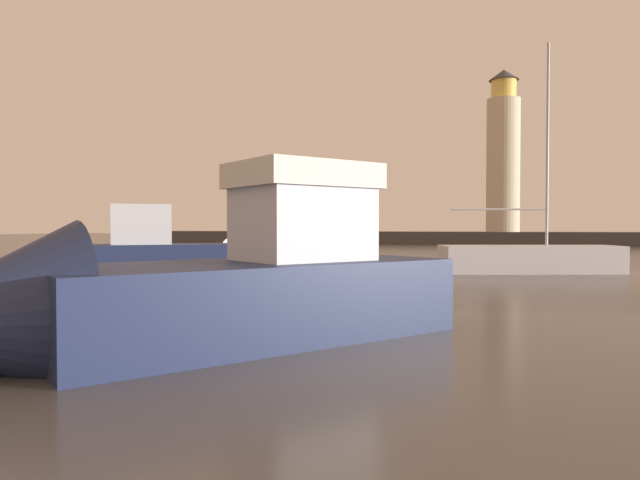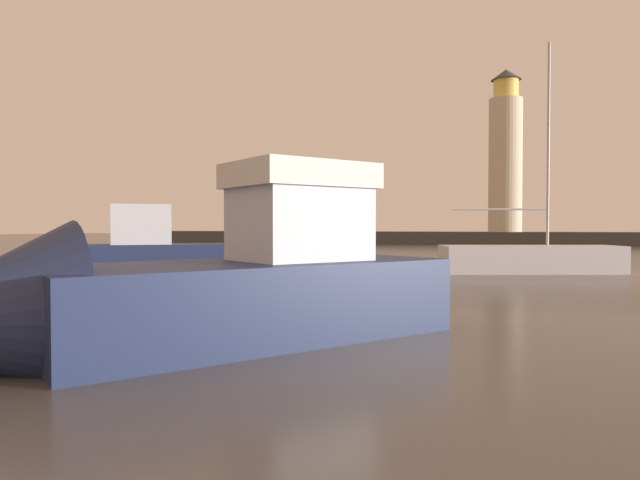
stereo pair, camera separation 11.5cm
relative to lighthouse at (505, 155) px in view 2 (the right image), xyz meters
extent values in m
plane|color=#4C4742|center=(-6.59, -32.15, -9.74)|extent=(220.00, 220.00, 0.00)
cube|color=#423F3D|center=(-6.59, 0.00, -9.04)|extent=(70.60, 4.81, 1.41)
cylinder|color=beige|center=(0.00, 0.00, -1.12)|extent=(3.53, 3.53, 14.42)
cylinder|color=#F2CC59|center=(0.00, 0.00, 7.10)|extent=(2.65, 2.65, 2.02)
cone|color=#33383D|center=(0.00, 0.00, 8.68)|extent=(3.18, 3.18, 1.15)
cube|color=white|center=(-15.84, -33.12, -9.28)|extent=(5.30, 4.27, 0.92)
cone|color=white|center=(-18.39, -31.49, -9.24)|extent=(2.25, 2.28, 1.70)
cube|color=#232328|center=(-15.15, -33.57, -8.30)|extent=(1.94, 1.90, 1.04)
cube|color=silver|center=(-15.15, -33.57, -7.59)|extent=(2.13, 2.09, 0.36)
cube|color=#1E284C|center=(-6.59, -55.83, -9.05)|extent=(6.78, 7.42, 1.40)
cube|color=silver|center=(-5.96, -55.05, -7.67)|extent=(2.84, 2.90, 1.35)
cube|color=silver|center=(-5.96, -55.05, -6.75)|extent=(3.13, 3.20, 0.47)
cube|color=#1E284C|center=(-13.48, -47.17, -9.04)|extent=(6.42, 5.16, 1.40)
cone|color=#1E284C|center=(-10.40, -45.13, -8.97)|extent=(2.48, 2.51, 1.86)
cube|color=silver|center=(-14.19, -47.64, -7.64)|extent=(2.41, 2.22, 1.40)
cube|color=silver|center=(-0.52, -38.83, -9.15)|extent=(7.94, 4.22, 1.19)
cylinder|color=#B7B7BC|center=(0.22, -38.63, -4.13)|extent=(0.12, 0.12, 8.84)
cylinder|color=#B7B7BC|center=(-1.80, -39.18, -6.96)|extent=(4.06, 1.20, 0.09)
sphere|color=red|center=(-10.93, -35.26, -9.28)|extent=(0.93, 0.93, 0.93)
camera|label=1|loc=(-2.76, -65.48, -7.70)|focal=32.17mm
camera|label=2|loc=(-2.65, -65.45, -7.70)|focal=32.17mm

